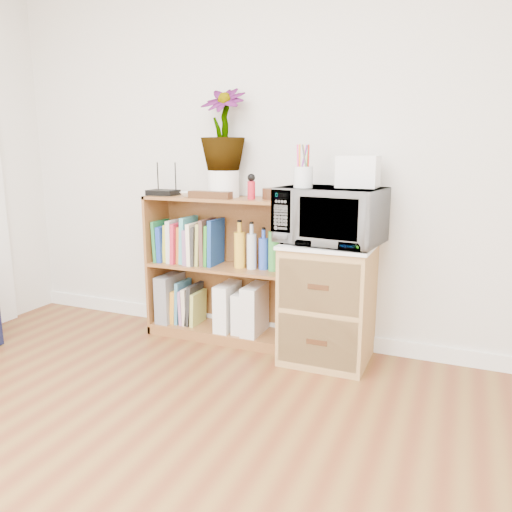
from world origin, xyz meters
The scene contains 21 objects.
skirting_board centered at (0.00, 2.24, 0.05)m, with size 4.00×0.02×0.10m, color white.
bookshelf centered at (-0.35, 2.10, 0.47)m, with size 1.00×0.30×0.95m, color brown.
wicker_unit centered at (0.40, 2.02, 0.35)m, with size 0.50×0.45×0.70m, color #9E7542.
microwave centered at (0.40, 2.02, 0.88)m, with size 0.58×0.39×0.32m, color white.
pen_cup centered at (0.26, 1.92, 1.10)m, with size 0.11×0.11×0.12m, color silver.
small_appliance centered at (0.54, 2.08, 1.13)m, with size 0.22×0.18×0.18m, color white.
router centered at (-0.77, 2.08, 0.97)m, with size 0.20×0.13×0.04m, color black.
white_bowl centered at (-0.54, 2.07, 0.97)m, with size 0.13×0.13×0.03m, color white.
plant_pot centered at (-0.33, 2.12, 1.03)m, with size 0.20×0.20×0.17m, color white.
potted_plant centered at (-0.33, 2.12, 1.37)m, with size 0.28×0.28×0.51m, color #316829.
trinket_box centered at (-0.37, 2.00, 0.97)m, with size 0.28×0.07×0.05m, color #3A1F10.
kokeshi_doll centered at (-0.11, 2.06, 1.00)m, with size 0.05×0.05×0.11m, color red.
wooden_bowl centered at (0.00, 2.11, 0.98)m, with size 0.11×0.11×0.07m, color #36200E.
paint_jars centered at (0.11, 2.01, 0.98)m, with size 0.10×0.04×0.05m, color pink.
file_box centered at (-0.75, 2.10, 0.23)m, with size 0.10×0.26×0.33m, color slate.
magazine_holder_left centered at (-0.30, 2.09, 0.23)m, with size 0.10×0.25×0.31m, color silver.
magazine_holder_mid centered at (-0.18, 2.09, 0.20)m, with size 0.08×0.21×0.27m, color silver.
magazine_holder_right centered at (-0.10, 2.09, 0.23)m, with size 0.10×0.26×0.32m, color silver.
cookbooks centered at (-0.59, 2.10, 0.64)m, with size 0.45×0.20×0.31m.
liquor_bottles centered at (-0.06, 2.10, 0.64)m, with size 0.38×0.07×0.32m.
lower_books centered at (-0.61, 2.10, 0.20)m, with size 0.20×0.19×0.29m.
Camera 1 is at (1.11, -0.76, 1.25)m, focal length 35.00 mm.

